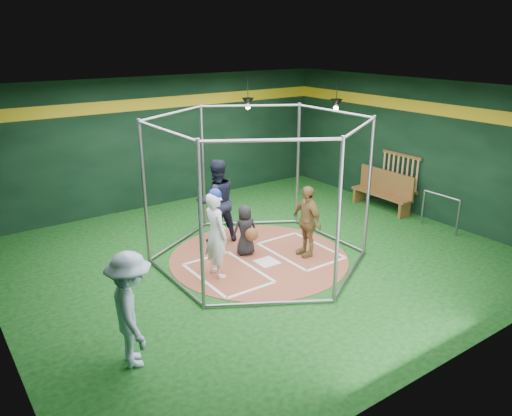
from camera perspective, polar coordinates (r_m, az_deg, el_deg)
room_shell at (r=10.10m, az=0.30°, el=3.36°), size 10.10×9.10×3.53m
clay_disc at (r=10.71m, az=0.31°, el=-5.68°), size 3.80×3.80×0.01m
home_plate at (r=10.49m, az=1.27°, el=-6.18°), size 0.43×0.43×0.01m
batter_box_left at (r=10.04m, az=-3.30°, el=-7.42°), size 1.17×1.77×0.01m
batter_box_right at (r=11.06m, az=5.09°, el=-4.85°), size 1.17×1.77×0.01m
batting_cage at (r=10.17m, az=0.33°, el=1.98°), size 4.05×4.67×3.00m
bat_rack at (r=13.89m, az=16.14°, el=4.02°), size 0.07×1.25×0.98m
pendant_lamp_near at (r=14.03m, az=-0.94°, el=11.98°), size 0.34×0.34×0.90m
pendant_lamp_far at (r=13.94m, az=9.14°, el=11.69°), size 0.34×0.34×0.90m
batter_figure at (r=9.64m, az=-4.61°, el=-2.87°), size 0.42×0.63×1.79m
visitor_leopard at (r=10.60m, az=5.82°, el=-1.48°), size 0.44×0.93×1.55m
catcher_figure at (r=10.64m, az=-1.19°, el=-2.58°), size 0.60×0.62×1.11m
umpire at (r=11.24m, az=-4.53°, el=0.79°), size 1.03×0.86×1.92m
bystander_blue at (r=7.35m, az=-14.07°, el=-11.22°), size 0.87×1.24×1.74m
dugout_bench at (r=13.95m, az=14.38°, el=2.06°), size 0.42×1.81×1.05m
steel_railing at (r=12.83m, az=20.35°, el=0.19°), size 0.05×1.04×0.89m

